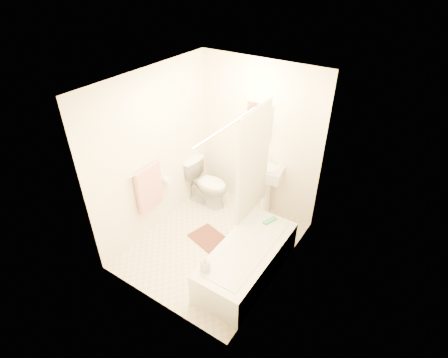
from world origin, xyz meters
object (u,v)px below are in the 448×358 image
Objects in this scene: toilet at (207,183)px; soap_bottle at (205,264)px; bathtub at (247,260)px; bath_mat at (209,238)px; sink at (266,188)px.

toilet is 1.92m from soap_bottle.
bathtub is at bearing 68.16° from soap_bottle.
soap_bottle is at bearing -142.29° from toilet.
bath_mat is 1.13m from soap_bottle.
toilet is 0.81× the size of sink.
toilet is 0.98m from sink.
soap_bottle reaches higher than bath_mat.
sink is (0.93, 0.29, 0.10)m from toilet.
bathtub is 0.85m from bath_mat.
soap_bottle is (0.17, -1.84, 0.07)m from sink.
bath_mat is (0.55, -0.73, -0.36)m from toilet.
toilet is 3.95× the size of soap_bottle.
sink is at bearing 95.34° from soap_bottle.
bath_mat is (-0.38, -1.01, -0.46)m from sink.
soap_bottle is (-0.23, -0.58, 0.32)m from bathtub.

